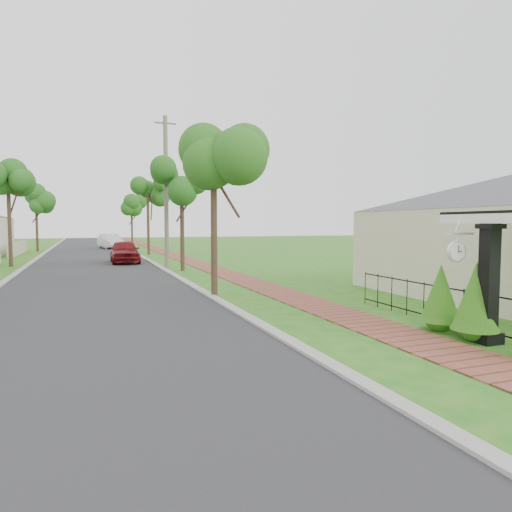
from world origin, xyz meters
TOP-DOWN VIEW (x-y plane):
  - ground at (0.00, 0.00)m, footprint 160.00×160.00m
  - road at (-3.00, 20.00)m, footprint 7.00×120.00m
  - kerb_right at (0.65, 20.00)m, footprint 0.30×120.00m
  - kerb_left at (-6.65, 20.00)m, footprint 0.30×120.00m
  - sidewalk at (3.25, 20.00)m, footprint 1.50×120.00m
  - porch_post at (4.55, -1.00)m, footprint 0.48×0.48m
  - picket_fence at (4.90, -0.00)m, footprint 0.03×8.02m
  - street_trees at (-2.87, 26.84)m, footprint 10.70×37.65m
  - hedge_row at (4.45, -0.95)m, footprint 0.87×3.39m
  - parked_car_red at (-1.00, 22.22)m, footprint 1.79×4.33m
  - parked_car_white at (-1.00, 40.63)m, footprint 2.48×4.80m
  - near_tree at (0.80, 7.00)m, footprint 2.35×2.35m
  - utility_pole at (0.90, 17.35)m, footprint 1.20×0.24m
  - station_clock at (4.06, -0.60)m, footprint 0.74×0.13m

SIDE VIEW (x-z plane):
  - ground at x=0.00m, z-range 0.00..0.00m
  - road at x=-3.00m, z-range -0.01..0.01m
  - kerb_right at x=0.65m, z-range -0.05..0.05m
  - kerb_left at x=-6.65m, z-range -0.05..0.05m
  - sidewalk at x=3.25m, z-range -0.01..0.01m
  - picket_fence at x=4.90m, z-range 0.03..1.03m
  - parked_car_red at x=-1.00m, z-range 0.00..1.47m
  - parked_car_white at x=-1.00m, z-range 0.00..1.51m
  - hedge_row at x=4.45m, z-range -0.10..1.76m
  - porch_post at x=4.55m, z-range -0.14..2.38m
  - station_clock at x=4.06m, z-range 1.64..2.26m
  - utility_pole at x=0.90m, z-range 0.06..8.48m
  - street_trees at x=-2.87m, z-range 1.59..7.48m
  - near_tree at x=0.80m, z-range 1.80..7.82m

